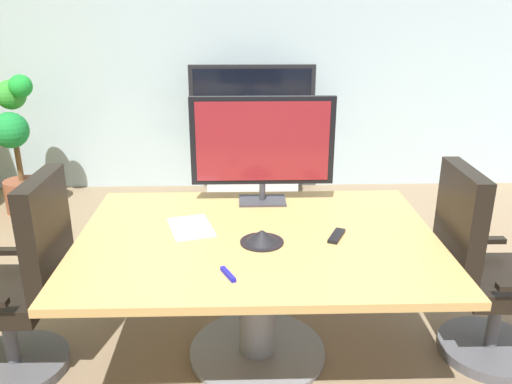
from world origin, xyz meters
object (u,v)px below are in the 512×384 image
object	(u,v)px
tv_monitor	(263,144)
potted_plant	(11,141)
remote_control	(337,236)
conference_table	(257,266)
office_chair_right	(483,282)
office_chair_left	(21,296)
wall_display_unit	(252,154)
conference_phone	(262,237)

from	to	relation	value
tv_monitor	potted_plant	xyz separation A→B (m)	(-2.20, 1.70, -0.41)
tv_monitor	remote_control	xyz separation A→B (m)	(0.36, -0.53, -0.35)
conference_table	office_chair_right	bearing A→B (deg)	-1.71
office_chair_left	remote_control	size ratio (longest dim) A/B	6.41
office_chair_left	potted_plant	distance (m)	2.50
wall_display_unit	conference_phone	world-z (taller)	wall_display_unit
office_chair_left	office_chair_right	size ratio (longest dim) A/B	1.00
office_chair_right	office_chair_left	bearing A→B (deg)	92.34
office_chair_left	wall_display_unit	xyz separation A→B (m)	(1.24, 2.67, -0.01)
conference_phone	remote_control	bearing A→B (deg)	7.60
remote_control	potted_plant	bearing A→B (deg)	163.99
tv_monitor	remote_control	world-z (taller)	tv_monitor
tv_monitor	conference_phone	xyz separation A→B (m)	(-0.02, -0.58, -0.33)
wall_display_unit	remote_control	world-z (taller)	wall_display_unit
tv_monitor	conference_phone	bearing A→B (deg)	-92.46
tv_monitor	wall_display_unit	bearing A→B (deg)	90.45
office_chair_right	conference_table	bearing A→B (deg)	88.99
office_chair_left	office_chair_right	xyz separation A→B (m)	(2.42, 0.07, 0.00)
tv_monitor	office_chair_right	bearing A→B (deg)	-24.47
conference_table	wall_display_unit	distance (m)	2.56
office_chair_right	tv_monitor	world-z (taller)	tv_monitor
office_chair_left	tv_monitor	distance (m)	1.53
wall_display_unit	conference_phone	bearing A→B (deg)	-90.18
office_chair_right	wall_display_unit	bearing A→B (deg)	25.13
office_chair_left	tv_monitor	xyz separation A→B (m)	(1.25, 0.60, 0.63)
office_chair_left	office_chair_right	distance (m)	2.42
office_chair_left	conference_phone	size ratio (longest dim) A/B	4.95
office_chair_left	potted_plant	size ratio (longest dim) A/B	0.86
potted_plant	remote_control	distance (m)	3.40
conference_table	conference_phone	distance (m)	0.22
office_chair_left	wall_display_unit	distance (m)	2.94
office_chair_right	remote_control	xyz separation A→B (m)	(-0.80, 0.00, 0.28)
office_chair_right	remote_control	distance (m)	0.85
office_chair_left	tv_monitor	bearing A→B (deg)	116.42
conference_table	potted_plant	xyz separation A→B (m)	(-2.16, 2.20, 0.12)
conference_table	conference_phone	bearing A→B (deg)	-76.43
tv_monitor	wall_display_unit	size ratio (longest dim) A/B	0.64
potted_plant	conference_phone	size ratio (longest dim) A/B	5.78
office_chair_left	wall_display_unit	size ratio (longest dim) A/B	0.83
conference_table	wall_display_unit	bearing A→B (deg)	89.36
tv_monitor	wall_display_unit	xyz separation A→B (m)	(-0.02, 2.07, -0.64)
office_chair_right	conference_phone	xyz separation A→B (m)	(-1.19, -0.05, 0.30)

